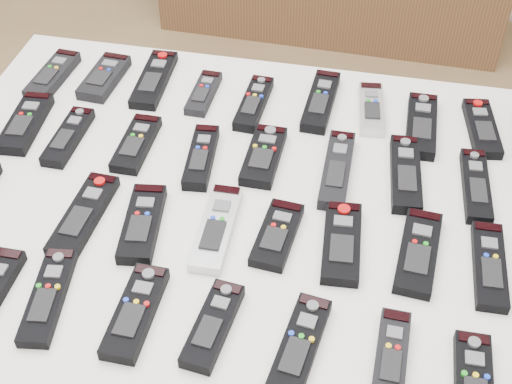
% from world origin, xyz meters
% --- Properties ---
extents(ground, '(4.00, 4.00, 0.00)m').
position_xyz_m(ground, '(0.00, 0.00, 0.00)').
color(ground, '#8D6447').
rests_on(ground, ground).
extents(table, '(1.25, 0.88, 0.78)m').
position_xyz_m(table, '(0.10, -0.14, 0.72)').
color(table, white).
rests_on(table, ground).
extents(remote_0, '(0.06, 0.17, 0.02)m').
position_xyz_m(remote_0, '(-0.40, 0.13, 0.79)').
color(remote_0, black).
rests_on(remote_0, table).
extents(remote_1, '(0.07, 0.16, 0.02)m').
position_xyz_m(remote_1, '(-0.29, 0.15, 0.79)').
color(remote_1, black).
rests_on(remote_1, table).
extents(remote_2, '(0.06, 0.20, 0.02)m').
position_xyz_m(remote_2, '(-0.18, 0.16, 0.79)').
color(remote_2, black).
rests_on(remote_2, table).
extents(remote_3, '(0.05, 0.14, 0.02)m').
position_xyz_m(remote_3, '(-0.07, 0.14, 0.79)').
color(remote_3, black).
rests_on(remote_3, table).
extents(remote_4, '(0.05, 0.17, 0.02)m').
position_xyz_m(remote_4, '(0.04, 0.12, 0.79)').
color(remote_4, black).
rests_on(remote_4, table).
extents(remote_5, '(0.06, 0.19, 0.02)m').
position_xyz_m(remote_5, '(0.18, 0.16, 0.79)').
color(remote_5, black).
rests_on(remote_5, table).
extents(remote_6, '(0.07, 0.16, 0.02)m').
position_xyz_m(remote_6, '(0.28, 0.15, 0.79)').
color(remote_6, '#B7B7BC').
rests_on(remote_6, table).
extents(remote_7, '(0.06, 0.19, 0.02)m').
position_xyz_m(remote_7, '(0.38, 0.12, 0.79)').
color(remote_7, black).
rests_on(remote_7, table).
extents(remote_8, '(0.08, 0.17, 0.02)m').
position_xyz_m(remote_8, '(0.50, 0.13, 0.79)').
color(remote_8, black).
rests_on(remote_8, table).
extents(remote_10, '(0.07, 0.18, 0.02)m').
position_xyz_m(remote_10, '(-0.39, -0.03, 0.79)').
color(remote_10, black).
rests_on(remote_10, table).
extents(remote_11, '(0.05, 0.17, 0.02)m').
position_xyz_m(remote_11, '(-0.29, -0.06, 0.79)').
color(remote_11, black).
rests_on(remote_11, table).
extents(remote_12, '(0.05, 0.16, 0.02)m').
position_xyz_m(remote_12, '(-0.15, -0.05, 0.79)').
color(remote_12, black).
rests_on(remote_12, table).
extents(remote_13, '(0.06, 0.17, 0.02)m').
position_xyz_m(remote_13, '(-0.02, -0.06, 0.79)').
color(remote_13, black).
rests_on(remote_13, table).
extents(remote_14, '(0.06, 0.16, 0.02)m').
position_xyz_m(remote_14, '(0.10, -0.04, 0.79)').
color(remote_14, black).
rests_on(remote_14, table).
extents(remote_15, '(0.05, 0.20, 0.02)m').
position_xyz_m(remote_15, '(0.24, -0.05, 0.79)').
color(remote_15, black).
rests_on(remote_15, table).
extents(remote_16, '(0.07, 0.20, 0.02)m').
position_xyz_m(remote_16, '(0.36, -0.03, 0.79)').
color(remote_16, black).
rests_on(remote_16, table).
extents(remote_17, '(0.06, 0.18, 0.02)m').
position_xyz_m(remote_17, '(0.49, -0.04, 0.79)').
color(remote_17, black).
rests_on(remote_17, table).
extents(remote_20, '(0.06, 0.20, 0.02)m').
position_xyz_m(remote_20, '(-0.18, -0.25, 0.79)').
color(remote_20, black).
rests_on(remote_20, table).
extents(remote_21, '(0.08, 0.18, 0.02)m').
position_xyz_m(remote_21, '(-0.07, -0.25, 0.79)').
color(remote_21, black).
rests_on(remote_21, table).
extents(remote_22, '(0.06, 0.19, 0.02)m').
position_xyz_m(remote_22, '(0.05, -0.23, 0.79)').
color(remote_22, '#B7B7BC').
rests_on(remote_22, table).
extents(remote_23, '(0.07, 0.15, 0.02)m').
position_xyz_m(remote_23, '(0.16, -0.23, 0.79)').
color(remote_23, black).
rests_on(remote_23, table).
extents(remote_24, '(0.07, 0.18, 0.02)m').
position_xyz_m(remote_24, '(0.27, -0.23, 0.79)').
color(remote_24, black).
rests_on(remote_24, table).
extents(remote_25, '(0.07, 0.19, 0.02)m').
position_xyz_m(remote_25, '(0.39, -0.22, 0.79)').
color(remote_25, black).
rests_on(remote_25, table).
extents(remote_26, '(0.05, 0.18, 0.02)m').
position_xyz_m(remote_26, '(0.51, -0.23, 0.79)').
color(remote_26, black).
rests_on(remote_26, table).
extents(remote_29, '(0.07, 0.19, 0.02)m').
position_xyz_m(remote_29, '(-0.17, -0.43, 0.79)').
color(remote_29, black).
rests_on(remote_29, table).
extents(remote_30, '(0.06, 0.17, 0.02)m').
position_xyz_m(remote_30, '(-0.02, -0.43, 0.79)').
color(remote_30, black).
rests_on(remote_30, table).
extents(remote_31, '(0.07, 0.16, 0.02)m').
position_xyz_m(remote_31, '(0.10, -0.43, 0.79)').
color(remote_31, black).
rests_on(remote_31, table).
extents(remote_32, '(0.07, 0.18, 0.02)m').
position_xyz_m(remote_32, '(0.23, -0.44, 0.79)').
color(remote_32, black).
rests_on(remote_32, table).
extents(remote_33, '(0.05, 0.16, 0.02)m').
position_xyz_m(remote_33, '(0.36, -0.43, 0.79)').
color(remote_33, black).
rests_on(remote_33, table).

